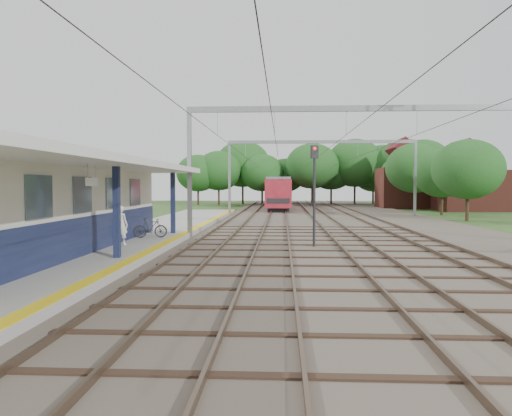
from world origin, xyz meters
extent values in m
plane|color=#2D4C1E|center=(0.00, 0.00, 0.00)|extent=(160.00, 160.00, 0.00)
cube|color=#473D33|center=(4.00, 30.00, 0.05)|extent=(18.00, 90.00, 0.10)
cube|color=gray|center=(-7.50, 14.00, 0.17)|extent=(5.00, 52.00, 0.35)
cube|color=yellow|center=(-5.25, 14.00, 0.35)|extent=(0.45, 52.00, 0.01)
cube|color=beige|center=(-8.90, 7.00, 2.05)|extent=(3.20, 18.00, 3.40)
cube|color=#131A3B|center=(-7.28, 7.00, 1.05)|extent=(0.06, 18.00, 1.40)
cube|color=slate|center=(-7.27, 7.00, 2.55)|extent=(0.05, 16.00, 1.30)
cube|color=#131A3B|center=(-5.90, 6.00, 1.95)|extent=(0.22, 0.22, 3.20)
cube|color=#131A3B|center=(-5.90, 15.00, 1.95)|extent=(0.22, 0.22, 3.20)
cube|color=silver|center=(-7.80, 6.00, 3.67)|extent=(6.40, 20.00, 0.24)
cube|color=white|center=(-6.00, 4.00, 3.00)|extent=(0.06, 0.85, 0.26)
cube|color=brown|center=(-4.22, 30.00, 0.17)|extent=(0.07, 88.00, 0.15)
cube|color=brown|center=(-2.78, 30.00, 0.17)|extent=(0.07, 88.00, 0.15)
cube|color=brown|center=(-1.22, 30.00, 0.17)|extent=(0.07, 88.00, 0.15)
cube|color=brown|center=(0.22, 30.00, 0.17)|extent=(0.07, 88.00, 0.15)
cube|color=brown|center=(2.48, 30.00, 0.17)|extent=(0.07, 88.00, 0.15)
cube|color=brown|center=(3.92, 30.00, 0.17)|extent=(0.07, 88.00, 0.15)
cube|color=brown|center=(6.08, 30.00, 0.17)|extent=(0.07, 88.00, 0.15)
cube|color=brown|center=(7.52, 30.00, 0.17)|extent=(0.07, 88.00, 0.15)
cube|color=gray|center=(-5.00, 15.00, 3.50)|extent=(0.22, 0.22, 7.00)
cube|color=gray|center=(3.50, 15.00, 6.85)|extent=(17.00, 0.20, 0.30)
cube|color=gray|center=(-5.00, 35.00, 3.50)|extent=(0.22, 0.22, 7.00)
cube|color=gray|center=(12.00, 35.00, 3.50)|extent=(0.22, 0.22, 7.00)
cube|color=gray|center=(3.50, 35.00, 6.85)|extent=(17.00, 0.20, 0.30)
cylinder|color=black|center=(-3.50, 30.00, 5.50)|extent=(0.02, 88.00, 0.02)
cylinder|color=black|center=(-0.50, 30.00, 5.50)|extent=(0.02, 88.00, 0.02)
cylinder|color=black|center=(3.20, 30.00, 5.50)|extent=(0.02, 88.00, 0.02)
cylinder|color=black|center=(6.80, 30.00, 5.50)|extent=(0.02, 88.00, 0.02)
cylinder|color=#382619|center=(-10.00, 61.00, 1.44)|extent=(0.28, 0.28, 2.88)
ellipsoid|color=#194719|center=(-10.00, 61.00, 4.96)|extent=(6.72, 6.72, 5.76)
cylinder|color=#382619|center=(-4.00, 63.00, 1.26)|extent=(0.28, 0.28, 2.52)
ellipsoid|color=#194719|center=(-4.00, 63.00, 4.34)|extent=(5.88, 5.88, 5.04)
cylinder|color=#382619|center=(2.00, 60.00, 1.62)|extent=(0.28, 0.28, 3.24)
ellipsoid|color=#194719|center=(2.00, 60.00, 5.58)|extent=(7.56, 7.56, 6.48)
cylinder|color=#382619|center=(8.00, 62.00, 1.35)|extent=(0.28, 0.28, 2.70)
ellipsoid|color=#194719|center=(8.00, 62.00, 4.65)|extent=(6.30, 6.30, 5.40)
cylinder|color=#382619|center=(14.50, 38.00, 1.26)|extent=(0.28, 0.28, 2.52)
ellipsoid|color=#194719|center=(14.50, 38.00, 4.34)|extent=(5.88, 5.88, 5.04)
cylinder|color=#382619|center=(15.00, 54.00, 1.44)|extent=(0.28, 0.28, 2.88)
ellipsoid|color=#194719|center=(15.00, 54.00, 4.96)|extent=(6.72, 6.72, 5.76)
cube|color=brown|center=(21.00, 46.00, 2.25)|extent=(7.00, 6.00, 4.50)
cube|color=#5C171D|center=(21.00, 46.00, 5.40)|extent=(4.99, 6.12, 4.99)
cube|color=brown|center=(16.00, 52.00, 2.50)|extent=(8.00, 6.00, 5.00)
cube|color=#5C171D|center=(16.00, 52.00, 5.90)|extent=(5.52, 6.12, 5.52)
imported|color=beige|center=(-6.98, 9.75, 1.19)|extent=(0.70, 0.56, 1.68)
imported|color=black|center=(-6.46, 12.55, 0.83)|extent=(1.65, 0.86, 0.95)
cube|color=black|center=(-0.50, 47.21, 0.32)|extent=(2.17, 15.50, 0.44)
cube|color=maroon|center=(-0.50, 47.21, 2.01)|extent=(2.72, 16.85, 2.92)
cube|color=black|center=(-0.50, 47.21, 2.30)|extent=(2.76, 15.50, 0.84)
cube|color=slate|center=(-0.50, 47.21, 3.59)|extent=(2.50, 16.85, 0.28)
cube|color=black|center=(-0.50, 64.67, 0.32)|extent=(2.17, 15.50, 0.44)
cube|color=maroon|center=(-0.50, 64.67, 2.01)|extent=(2.72, 16.85, 2.92)
cube|color=black|center=(-0.50, 64.67, 2.30)|extent=(2.76, 15.50, 0.84)
cube|color=slate|center=(-0.50, 64.67, 3.59)|extent=(2.50, 16.85, 0.28)
cylinder|color=black|center=(1.35, 11.58, 2.15)|extent=(0.15, 0.15, 4.29)
cube|color=black|center=(1.35, 11.58, 4.39)|extent=(0.37, 0.29, 0.59)
sphere|color=red|center=(1.35, 11.48, 4.54)|extent=(0.15, 0.15, 0.15)
camera|label=1|loc=(-0.11, -11.15, 2.91)|focal=35.00mm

